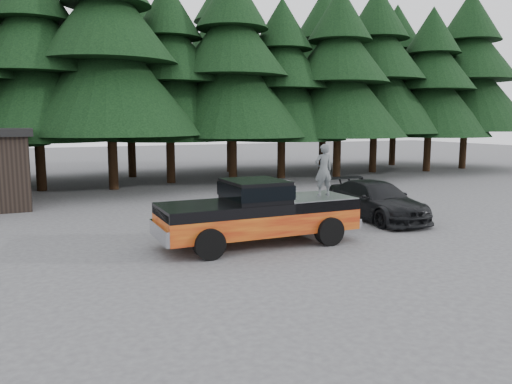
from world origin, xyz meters
name	(u,v)px	position (x,y,z in m)	size (l,w,h in m)	color
ground	(232,252)	(0.00, 0.00, 0.00)	(120.00, 120.00, 0.00)	#454648
pickup_truck	(258,222)	(1.05, 0.54, 0.67)	(6.00, 2.04, 1.33)	#CB6D18
truck_cab	(255,190)	(0.95, 0.54, 1.62)	(1.66, 1.90, 0.59)	black
air_compressor	(282,190)	(1.94, 0.76, 1.54)	(0.62, 0.51, 0.42)	silver
man_on_bed	(323,170)	(3.22, 0.47, 2.13)	(0.58, 0.38, 1.59)	#4F5556
parked_car	(376,200)	(6.61, 2.20, 0.70)	(1.95, 4.79, 1.39)	black
treeline	(127,48)	(0.42, 17.20, 7.72)	(60.15, 16.05, 17.50)	black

